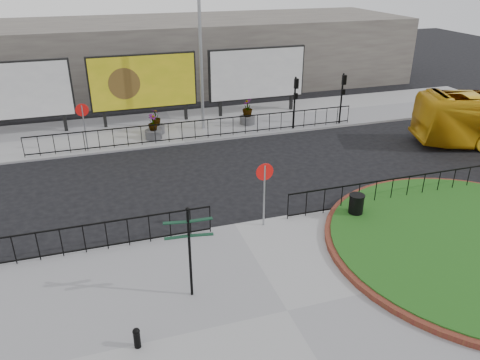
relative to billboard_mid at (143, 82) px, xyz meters
name	(u,v)px	position (x,y,z in m)	size (l,w,h in m)	color
ground	(234,227)	(1.50, -12.97, -2.60)	(90.00, 90.00, 0.00)	black
pavement_near	(287,312)	(1.50, -17.97, -2.54)	(30.00, 10.00, 0.12)	gray
pavement_far	(175,126)	(1.50, -0.97, -2.54)	(44.00, 6.00, 0.12)	gray
brick_edge	(478,244)	(9.00, -16.97, -2.39)	(10.40, 10.40, 0.18)	brown
grass_lawn	(479,244)	(9.00, -16.97, -2.37)	(10.00, 10.00, 0.22)	#204B14
railing_near_left	(61,242)	(-4.50, -13.27, -1.93)	(10.00, 0.10, 1.10)	black
railing_near_right	(392,190)	(8.00, -13.27, -1.93)	(9.00, 0.10, 1.10)	black
railing_far	(201,129)	(2.50, -3.67, -1.93)	(18.00, 0.10, 1.10)	black
speed_sign_far	(83,117)	(-3.50, -3.57, -0.68)	(0.64, 0.07, 2.47)	gray
speed_sign_near	(264,181)	(2.50, -13.37, -0.68)	(0.64, 0.07, 2.47)	gray
billboard_left	(12,92)	(-7.00, 0.00, 0.00)	(6.20, 0.31, 4.10)	black
billboard_mid	(143,82)	(0.00, 0.00, 0.00)	(6.20, 0.31, 4.10)	black
billboard_right	(257,74)	(7.00, 0.00, 0.00)	(6.20, 0.31, 4.10)	black
lamp_post	(201,45)	(3.01, -1.97, 2.23)	(0.74, 0.18, 9.23)	gray
signal_pole_a	(295,95)	(8.00, -3.63, -0.50)	(0.22, 0.26, 3.00)	black
signal_pole_b	(343,91)	(11.00, -3.63, -0.50)	(0.22, 0.26, 3.00)	black
building_backdrop	(148,55)	(1.50, 9.03, -0.10)	(40.00, 10.00, 5.00)	slate
fingerpost_sign	(189,244)	(-0.88, -16.46, -0.73)	(1.36, 0.35, 2.90)	black
bollard	(137,337)	(-2.64, -18.06, -2.15)	(0.19, 0.19, 0.59)	black
litter_bin	(356,206)	(6.00, -13.93, -1.99)	(0.58, 0.58, 0.97)	black
planter_a	(153,130)	(0.00, -2.82, -1.99)	(0.92, 0.92, 1.37)	#4C4C4F
planter_b	(156,124)	(0.30, -1.97, -1.97)	(0.90, 0.90, 1.38)	#4C4C4F
planter_c	(247,114)	(5.71, -1.97, -1.86)	(0.90, 0.90, 1.53)	#4C4C4F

